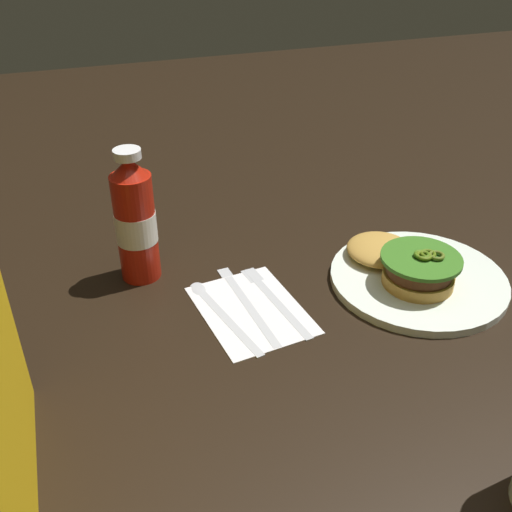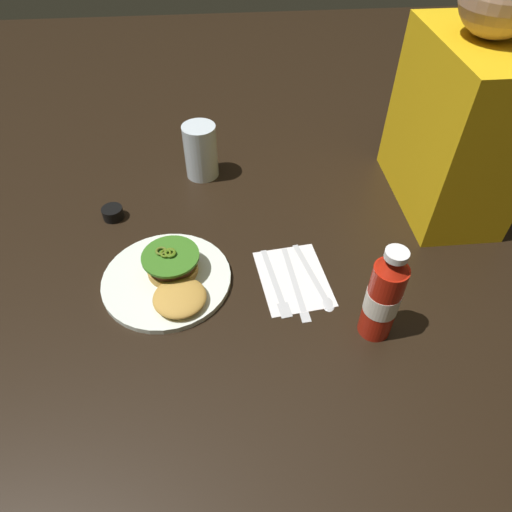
# 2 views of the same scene
# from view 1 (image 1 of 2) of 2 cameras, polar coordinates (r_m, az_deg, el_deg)

# --- Properties ---
(ground_plane) EXTENTS (3.00, 3.00, 0.00)m
(ground_plane) POSITION_cam_1_polar(r_m,az_deg,el_deg) (0.80, 12.30, -8.35)
(ground_plane) COLOR black
(dinner_plate) EXTENTS (0.26, 0.26, 0.01)m
(dinner_plate) POSITION_cam_1_polar(r_m,az_deg,el_deg) (0.92, 15.26, -2.13)
(dinner_plate) COLOR white
(dinner_plate) RESTS_ON ground_plane
(burger_sandwich) EXTENTS (0.19, 0.13, 0.05)m
(burger_sandwich) POSITION_cam_1_polar(r_m,az_deg,el_deg) (0.90, 14.02, -0.55)
(burger_sandwich) COLOR #BC8C3B
(burger_sandwich) RESTS_ON dinner_plate
(ketchup_bottle) EXTENTS (0.06, 0.06, 0.20)m
(ketchup_bottle) POSITION_cam_1_polar(r_m,az_deg,el_deg) (0.87, -11.49, 3.31)
(ketchup_bottle) COLOR #B41C0D
(ketchup_bottle) RESTS_ON ground_plane
(napkin) EXTENTS (0.19, 0.15, 0.00)m
(napkin) POSITION_cam_1_polar(r_m,az_deg,el_deg) (0.83, -0.47, -5.15)
(napkin) COLOR white
(napkin) RESTS_ON ground_plane
(fork_utensil) EXTENTS (0.19, 0.04, 0.00)m
(fork_utensil) POSITION_cam_1_polar(r_m,az_deg,el_deg) (0.86, 1.37, -3.59)
(fork_utensil) COLOR silver
(fork_utensil) RESTS_ON napkin
(butter_knife) EXTENTS (0.20, 0.03, 0.00)m
(butter_knife) POSITION_cam_1_polar(r_m,az_deg,el_deg) (0.85, -1.16, -4.01)
(butter_knife) COLOR silver
(butter_knife) RESTS_ON napkin
(spoon_utensil) EXTENTS (0.19, 0.06, 0.00)m
(spoon_utensil) POSITION_cam_1_polar(r_m,az_deg,el_deg) (0.84, -4.01, -4.65)
(spoon_utensil) COLOR silver
(spoon_utensil) RESTS_ON napkin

